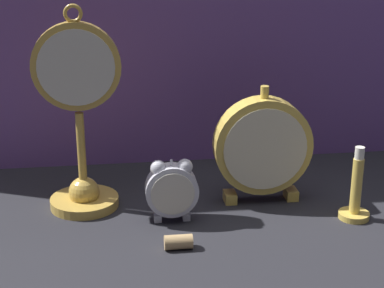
{
  "coord_description": "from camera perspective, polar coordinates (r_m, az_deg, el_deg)",
  "views": [
    {
      "loc": [
        -0.13,
        -0.88,
        0.47
      ],
      "look_at": [
        0.0,
        0.08,
        0.12
      ],
      "focal_mm": 60.0,
      "sensor_mm": 36.0,
      "label": 1
    }
  ],
  "objects": [
    {
      "name": "alarm_clock_twin_bell",
      "position": [
        1.02,
        -1.81,
        -3.91
      ],
      "size": [
        0.08,
        0.03,
        0.11
      ],
      "color": "silver",
      "rests_on": "ground_plane"
    },
    {
      "name": "brass_candlestick",
      "position": [
        1.07,
        14.34,
        -4.52
      ],
      "size": [
        0.05,
        0.05,
        0.12
      ],
      "color": "gold",
      "rests_on": "ground_plane"
    },
    {
      "name": "pocket_watch_on_stand",
      "position": [
        1.06,
        -9.92,
        1.3
      ],
      "size": [
        0.14,
        0.12,
        0.34
      ],
      "color": "gold",
      "rests_on": "ground_plane"
    },
    {
      "name": "ground_plane",
      "position": [
        1.01,
        0.6,
        -8.06
      ],
      "size": [
        4.0,
        4.0,
        0.0
      ],
      "primitive_type": "plane",
      "color": "#232328"
    },
    {
      "name": "mantel_clock_silver",
      "position": [
        1.09,
        6.31,
        -0.23
      ],
      "size": [
        0.17,
        0.04,
        0.2
      ],
      "color": "gold",
      "rests_on": "ground_plane"
    },
    {
      "name": "wine_cork",
      "position": [
        0.96,
        -1.21,
        -8.7
      ],
      "size": [
        0.04,
        0.02,
        0.02
      ],
      "primitive_type": "cylinder",
      "rotation": [
        0.0,
        1.57,
        0.0
      ],
      "color": "tan",
      "rests_on": "ground_plane"
    }
  ]
}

